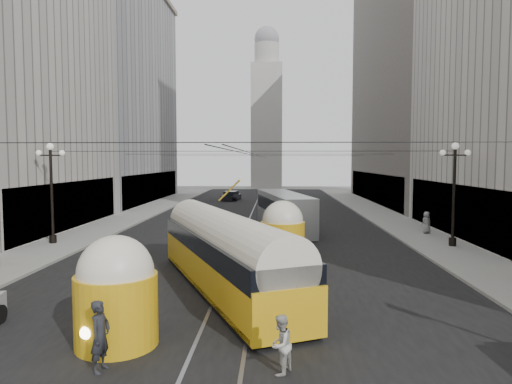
# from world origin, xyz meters

# --- Properties ---
(road) EXTENTS (20.00, 85.00, 0.02)m
(road) POSITION_xyz_m (0.00, 32.50, 0.00)
(road) COLOR black
(road) RESTS_ON ground
(sidewalk_left) EXTENTS (4.00, 72.00, 0.15)m
(sidewalk_left) POSITION_xyz_m (-12.00, 36.00, 0.07)
(sidewalk_left) COLOR gray
(sidewalk_left) RESTS_ON ground
(sidewalk_right) EXTENTS (4.00, 72.00, 0.15)m
(sidewalk_right) POSITION_xyz_m (12.00, 36.00, 0.07)
(sidewalk_right) COLOR gray
(sidewalk_right) RESTS_ON ground
(rail_left) EXTENTS (0.12, 85.00, 0.04)m
(rail_left) POSITION_xyz_m (-0.75, 32.50, 0.00)
(rail_left) COLOR gray
(rail_left) RESTS_ON ground
(rail_right) EXTENTS (0.12, 85.00, 0.04)m
(rail_right) POSITION_xyz_m (0.75, 32.50, 0.00)
(rail_right) COLOR gray
(rail_right) RESTS_ON ground
(building_left_far) EXTENTS (12.60, 28.60, 28.60)m
(building_left_far) POSITION_xyz_m (-19.99, 48.00, 14.31)
(building_left_far) COLOR #999999
(building_left_far) RESTS_ON ground
(building_right_far) EXTENTS (12.60, 32.60, 32.60)m
(building_right_far) POSITION_xyz_m (20.00, 48.00, 16.31)
(building_right_far) COLOR #514C47
(building_right_far) RESTS_ON ground
(distant_tower) EXTENTS (6.00, 6.00, 31.36)m
(distant_tower) POSITION_xyz_m (0.00, 80.00, 14.97)
(distant_tower) COLOR #B2AFA8
(distant_tower) RESTS_ON ground
(lamppost_left_mid) EXTENTS (1.86, 0.44, 6.37)m
(lamppost_left_mid) POSITION_xyz_m (-12.60, 18.00, 3.74)
(lamppost_left_mid) COLOR black
(lamppost_left_mid) RESTS_ON sidewalk_left
(lamppost_right_mid) EXTENTS (1.86, 0.44, 6.37)m
(lamppost_right_mid) POSITION_xyz_m (12.60, 18.00, 3.74)
(lamppost_right_mid) COLOR black
(lamppost_right_mid) RESTS_ON sidewalk_right
(catenary) EXTENTS (25.00, 72.00, 0.23)m
(catenary) POSITION_xyz_m (0.12, 31.49, 5.88)
(catenary) COLOR black
(catenary) RESTS_ON ground
(streetcar) EXTENTS (7.46, 14.05, 3.31)m
(streetcar) POSITION_xyz_m (-0.50, 8.34, 1.62)
(streetcar) COLOR gold
(streetcar) RESTS_ON ground
(city_bus) EXTENTS (4.49, 11.59, 2.86)m
(city_bus) POSITION_xyz_m (2.32, 25.13, 1.57)
(city_bus) COLOR #A8ACAD
(city_bus) RESTS_ON ground
(sedan_white_far) EXTENTS (1.94, 4.18, 1.29)m
(sedan_white_far) POSITION_xyz_m (3.43, 43.11, 0.58)
(sedan_white_far) COLOR white
(sedan_white_far) RESTS_ON ground
(sedan_dark_far) EXTENTS (2.54, 4.28, 1.27)m
(sedan_dark_far) POSITION_xyz_m (-4.28, 50.83, 0.57)
(sedan_dark_far) COLOR black
(sedan_dark_far) RESTS_ON ground
(pedestrian_crossing_a) EXTENTS (0.56, 0.75, 1.86)m
(pedestrian_crossing_a) POSITION_xyz_m (-2.88, 0.89, 0.93)
(pedestrian_crossing_a) COLOR black
(pedestrian_crossing_a) RESTS_ON ground
(pedestrian_crossing_b) EXTENTS (0.86, 0.93, 1.53)m
(pedestrian_crossing_b) POSITION_xyz_m (1.75, 0.93, 0.76)
(pedestrian_crossing_b) COLOR #B5B3A9
(pedestrian_crossing_b) RESTS_ON ground
(pedestrian_sidewalk_right) EXTENTS (0.89, 0.73, 1.58)m
(pedestrian_sidewalk_right) POSITION_xyz_m (12.61, 22.90, 0.94)
(pedestrian_sidewalk_right) COLOR gray
(pedestrian_sidewalk_right) RESTS_ON sidewalk_right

